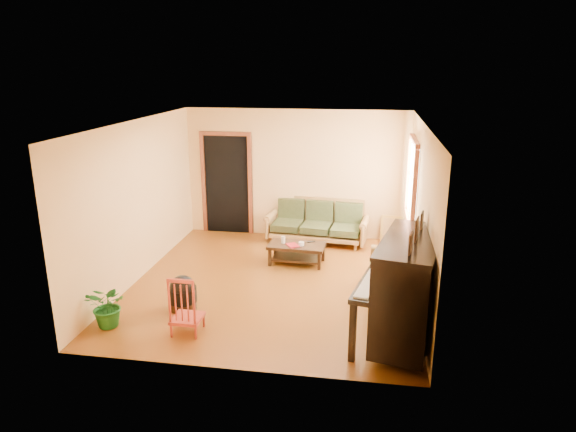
% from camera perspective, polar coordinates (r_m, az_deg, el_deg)
% --- Properties ---
extents(floor, '(5.00, 5.00, 0.00)m').
position_cam_1_polar(floor, '(8.48, -1.63, -7.46)').
color(floor, '#5D2E0C').
rests_on(floor, ground).
extents(doorway, '(1.08, 0.16, 2.05)m').
position_cam_1_polar(doorway, '(10.77, -6.81, 3.46)').
color(doorway, black).
rests_on(doorway, floor).
extents(window, '(0.12, 1.36, 1.46)m').
position_cam_1_polar(window, '(9.14, 13.63, 3.78)').
color(window, white).
rests_on(window, right_wall).
extents(sofa, '(2.05, 1.03, 0.85)m').
position_cam_1_polar(sofa, '(10.23, 3.23, -0.66)').
color(sofa, olive).
rests_on(sofa, floor).
extents(coffee_table, '(1.03, 0.60, 0.36)m').
position_cam_1_polar(coffee_table, '(9.21, 0.98, -4.21)').
color(coffee_table, black).
rests_on(coffee_table, floor).
extents(armchair, '(0.86, 0.90, 0.89)m').
position_cam_1_polar(armchair, '(8.21, 11.55, -5.25)').
color(armchair, olive).
rests_on(armchair, floor).
extents(piano, '(1.25, 1.75, 1.40)m').
position_cam_1_polar(piano, '(6.68, 13.15, -8.22)').
color(piano, black).
rests_on(piano, floor).
extents(footstool, '(0.47, 0.47, 0.39)m').
position_cam_1_polar(footstool, '(7.71, -11.59, -8.79)').
color(footstool, black).
rests_on(footstool, floor).
extents(red_chair, '(0.39, 0.43, 0.83)m').
position_cam_1_polar(red_chair, '(6.99, -11.22, -9.54)').
color(red_chair, maroon).
rests_on(red_chair, floor).
extents(leaning_frame, '(0.43, 0.15, 0.56)m').
position_cam_1_polar(leaning_frame, '(10.46, 11.42, -1.40)').
color(leaning_frame, gold).
rests_on(leaning_frame, floor).
extents(ceramic_crock, '(0.24, 0.24, 0.25)m').
position_cam_1_polar(ceramic_crock, '(10.42, 12.40, -2.42)').
color(ceramic_crock, '#34529E').
rests_on(ceramic_crock, floor).
extents(potted_plant, '(0.62, 0.56, 0.62)m').
position_cam_1_polar(potted_plant, '(7.46, -19.28, -9.39)').
color(potted_plant, '#1A5D1C').
rests_on(potted_plant, floor).
extents(book, '(0.27, 0.29, 0.02)m').
position_cam_1_polar(book, '(9.02, 0.02, -3.37)').
color(book, maroon).
rests_on(book, coffee_table).
extents(candle, '(0.08, 0.08, 0.13)m').
position_cam_1_polar(candle, '(9.18, -0.53, -2.65)').
color(candle, silver).
rests_on(candle, coffee_table).
extents(glass_jar, '(0.12, 0.12, 0.07)m').
position_cam_1_polar(glass_jar, '(9.08, 1.49, -3.10)').
color(glass_jar, white).
rests_on(glass_jar, coffee_table).
extents(remote, '(0.15, 0.09, 0.01)m').
position_cam_1_polar(remote, '(9.26, 2.57, -2.87)').
color(remote, black).
rests_on(remote, coffee_table).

